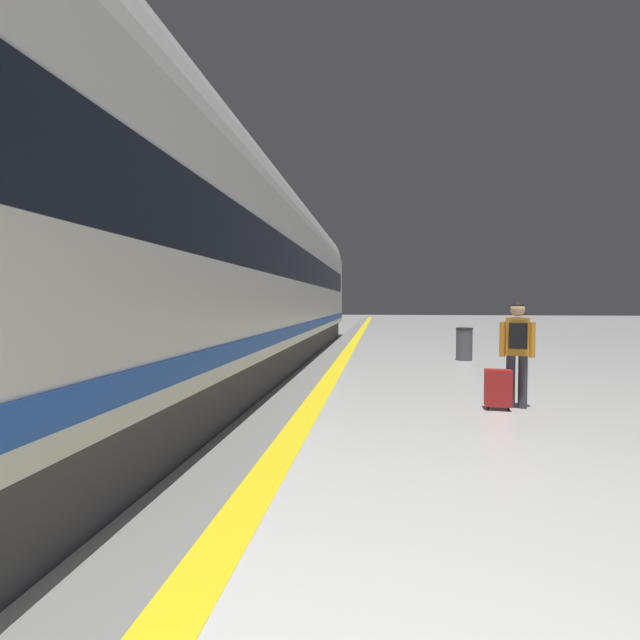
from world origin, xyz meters
name	(u,v)px	position (x,y,z in m)	size (l,w,h in m)	color
safety_line_strip	(330,379)	(-0.64, 10.00, 0.00)	(0.36, 80.00, 0.01)	yellow
tactile_edge_band	(311,378)	(-1.04, 10.00, 0.00)	(0.76, 80.00, 0.01)	slate
high_speed_train	(181,249)	(-2.89, 7.69, 2.50)	(2.94, 31.90, 4.97)	#38383D
passenger_near	(517,345)	(2.48, 7.69, 0.97)	(0.50, 0.36, 1.63)	#383842
suitcase_near	(498,388)	(2.17, 7.52, 0.33)	(0.40, 0.27, 0.61)	#A51E1E
waste_bin	(464,344)	(2.73, 13.61, 0.46)	(0.46, 0.46, 0.91)	#4C4C51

